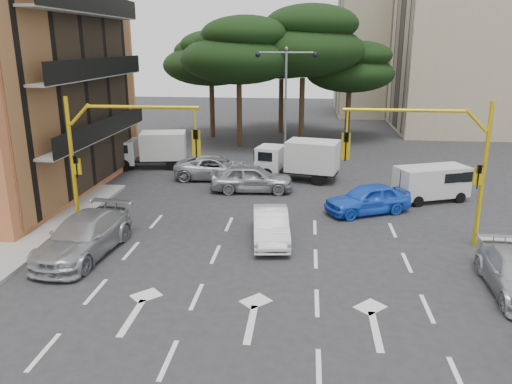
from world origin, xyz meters
The scene contains 20 objects.
ground centered at (0.00, 0.00, 0.00)m, with size 120.00×120.00×0.00m, color #28282B.
median_strip centered at (0.00, 16.00, 0.07)m, with size 1.40×6.00×0.15m, color gray.
apartment_beige_near centered at (19.95, 32.00, 9.35)m, with size 20.20×12.15×18.70m.
apartment_beige_far centered at (12.95, 44.00, 8.35)m, with size 16.20×12.15×16.70m.
pine_left_near centered at (-3.94, 21.96, 7.60)m, with size 9.15×9.15×10.23m.
pine_center centered at (1.06, 23.96, 8.30)m, with size 9.98×9.98×11.16m.
pine_left_far centered at (-6.94, 25.96, 6.91)m, with size 8.32×8.32×9.30m.
pine_right centered at (5.06, 25.96, 6.22)m, with size 7.49×7.49×8.37m.
pine_back centered at (-0.94, 28.96, 7.60)m, with size 9.15×9.15×10.23m.
signal_mast_right centered at (6.80, 1.99, 3.88)m, with size 5.79×0.37×6.00m.
signal_mast_left centered at (-6.80, 1.99, 3.88)m, with size 5.79×0.37×6.00m.
street_lamp_center centered at (0.00, 16.00, 5.43)m, with size 4.16×0.36×7.77m.
car_white_hatch centered at (0.09, 1.69, 0.69)m, with size 1.46×4.18×1.38m, color silver.
car_blue_compact centered at (4.60, 5.84, 0.74)m, with size 1.74×4.32×1.47m, color blue.
car_silver_wagon centered at (-7.19, -0.55, 0.79)m, with size 2.21×5.43×1.58m, color #969A9E.
car_silver_cross_a centered at (-4.08, 11.50, 0.70)m, with size 2.33×5.05×1.40m, color #ACB1B5.
car_silver_cross_b centered at (-1.54, 9.00, 0.80)m, with size 1.88×4.67×1.59m, color #9A9DA2.
van_white centered at (8.21, 8.31, 0.95)m, with size 1.72×3.80×1.90m, color silver, non-canonical shape.
box_truck_a centered at (-9.00, 14.00, 1.21)m, with size 2.07×4.92×2.42m, color silver, non-canonical shape.
box_truck_b centered at (1.00, 11.89, 1.24)m, with size 2.12×5.05×2.48m, color white, non-canonical shape.
Camera 1 is at (1.52, -18.18, 8.12)m, focal length 35.00 mm.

